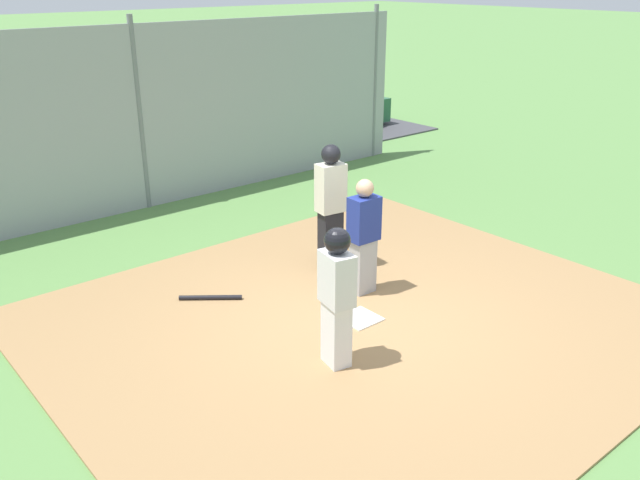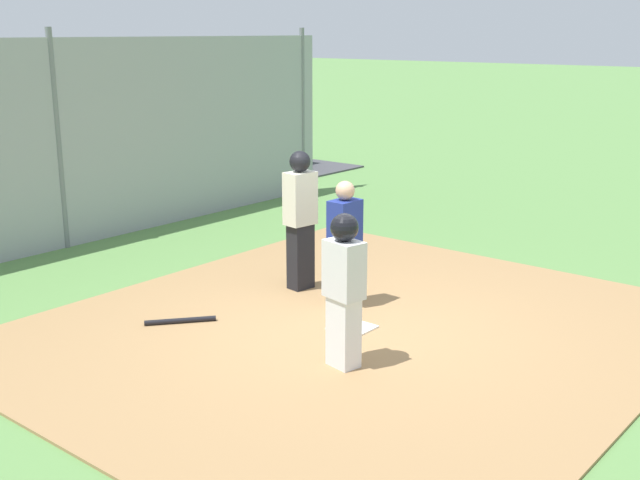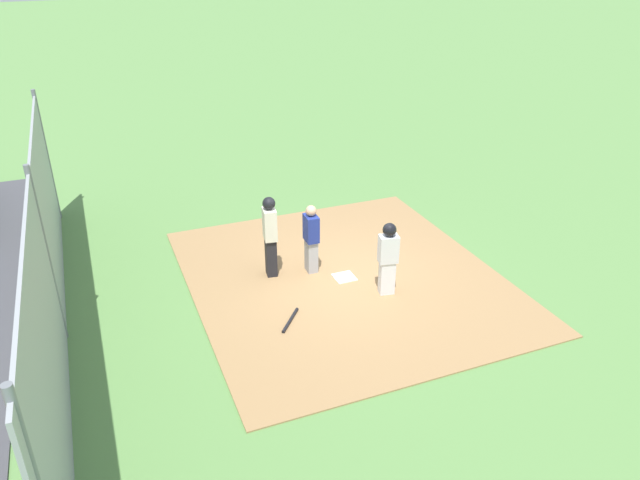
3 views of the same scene
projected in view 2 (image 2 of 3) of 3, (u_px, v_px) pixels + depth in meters
The scene contains 10 objects.
ground_plane at pixel (352, 331), 8.95m from camera, with size 140.00×140.00×0.00m, color #5B8947.
dirt_infield at pixel (352, 330), 8.95m from camera, with size 7.20×6.40×0.03m, color #9E774C.
home_plate at pixel (352, 327), 8.94m from camera, with size 0.44×0.44×0.02m, color white.
catcher at pixel (345, 242), 9.49m from camera, with size 0.39×0.27×1.55m.
umpire at pixel (300, 217), 10.11m from camera, with size 0.41×0.31×1.81m.
runner at pixel (344, 282), 7.73m from camera, with size 0.33×0.42×1.57m.
baseball_bat at pixel (180, 321), 9.10m from camera, with size 0.06×0.06×0.81m, color black.
backstop_fence at pixel (58, 146), 12.00m from camera, with size 12.00×0.10×3.35m.
parked_car_green at pixel (226, 148), 18.63m from camera, with size 4.24×1.96×1.28m.
parked_car_blue at pixel (74, 160), 16.83m from camera, with size 4.33×2.16×1.28m.
Camera 2 is at (6.71, 5.04, 3.30)m, focal length 44.33 mm.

